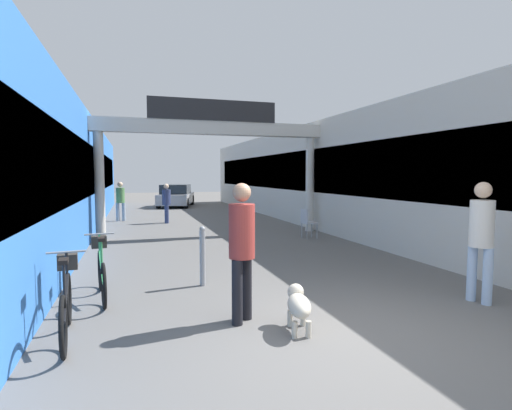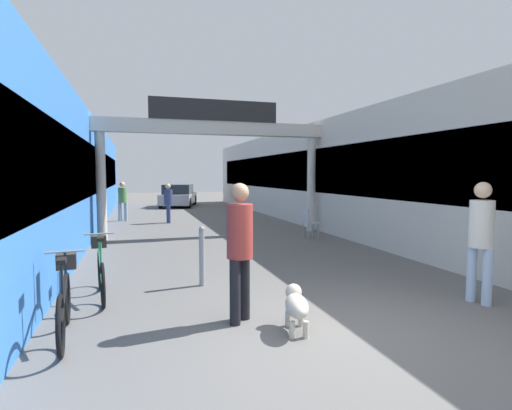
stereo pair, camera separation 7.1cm
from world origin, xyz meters
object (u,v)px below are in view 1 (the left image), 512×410
object	(u,v)px
pedestrian_carrying_crate	(166,201)
bicycle_black_nearest	(66,300)
dog_on_leash	(298,304)
pedestrian_elderly_walking	(120,199)
parked_car_silver	(176,196)
bollard_post_metal	(203,256)
cafe_chair_aluminium_nearer	(307,220)
bicycle_green_second	(101,270)
pedestrian_with_dog	(242,242)
pedestrian_companion	(481,233)

from	to	relation	value
pedestrian_carrying_crate	bicycle_black_nearest	world-z (taller)	pedestrian_carrying_crate
dog_on_leash	bicycle_black_nearest	bearing A→B (deg)	166.62
pedestrian_elderly_walking	dog_on_leash	distance (m)	13.22
parked_car_silver	bollard_post_metal	bearing A→B (deg)	-94.46
bicycle_black_nearest	parked_car_silver	distance (m)	19.60
pedestrian_carrying_crate	parked_car_silver	distance (m)	8.36
bicycle_black_nearest	cafe_chair_aluminium_nearer	distance (m)	8.28
pedestrian_carrying_crate	parked_car_silver	bearing A→B (deg)	81.53
dog_on_leash	pedestrian_elderly_walking	bearing A→B (deg)	100.56
bicycle_green_second	dog_on_leash	bearing A→B (deg)	-41.64
dog_on_leash	bollard_post_metal	bearing A→B (deg)	108.94
dog_on_leash	bicycle_green_second	world-z (taller)	bicycle_green_second
pedestrian_elderly_walking	cafe_chair_aluminium_nearer	bearing A→B (deg)	-49.42
pedestrian_with_dog	pedestrian_elderly_walking	bearing A→B (deg)	98.29
pedestrian_carrying_crate	bollard_post_metal	xyz separation A→B (m)	(-0.15, -9.38, -0.36)
bollard_post_metal	cafe_chair_aluminium_nearer	bearing A→B (deg)	47.22
dog_on_leash	pedestrian_carrying_crate	bearing A→B (deg)	93.19
pedestrian_elderly_walking	bicycle_black_nearest	bearing A→B (deg)	-91.38
dog_on_leash	bicycle_green_second	bearing A→B (deg)	138.36
bollard_post_metal	parked_car_silver	xyz separation A→B (m)	(1.38, 17.64, 0.11)
pedestrian_elderly_walking	bollard_post_metal	xyz separation A→B (m)	(1.62, -10.65, -0.40)
bicycle_green_second	pedestrian_with_dog	bearing A→B (deg)	-42.64
pedestrian_companion	pedestrian_elderly_walking	world-z (taller)	pedestrian_companion
pedestrian_carrying_crate	bollard_post_metal	distance (m)	9.38
pedestrian_companion	dog_on_leash	distance (m)	3.12
pedestrian_elderly_walking	cafe_chair_aluminium_nearer	size ratio (longest dim) A/B	1.83
bicycle_green_second	pedestrian_companion	bearing A→B (deg)	-19.97
pedestrian_carrying_crate	pedestrian_elderly_walking	world-z (taller)	pedestrian_elderly_walking
cafe_chair_aluminium_nearer	pedestrian_companion	bearing A→B (deg)	-90.62
pedestrian_companion	cafe_chair_aluminium_nearer	bearing A→B (deg)	89.38
pedestrian_elderly_walking	pedestrian_carrying_crate	bearing A→B (deg)	-35.81
pedestrian_companion	cafe_chair_aluminium_nearer	distance (m)	6.38
dog_on_leash	bollard_post_metal	distance (m)	2.47
pedestrian_with_dog	pedestrian_companion	world-z (taller)	same
pedestrian_with_dog	pedestrian_companion	bearing A→B (deg)	-4.64
pedestrian_companion	parked_car_silver	size ratio (longest dim) A/B	0.42
pedestrian_companion	pedestrian_carrying_crate	bearing A→B (deg)	107.71
bicycle_black_nearest	bicycle_green_second	distance (m)	1.54
pedestrian_with_dog	bollard_post_metal	distance (m)	1.94
pedestrian_companion	pedestrian_elderly_walking	size ratio (longest dim) A/B	1.12
pedestrian_companion	pedestrian_carrying_crate	distance (m)	12.10
dog_on_leash	bicycle_black_nearest	size ratio (longest dim) A/B	0.44
dog_on_leash	pedestrian_companion	bearing A→B (deg)	3.35
pedestrian_with_dog	parked_car_silver	world-z (taller)	pedestrian_with_dog
parked_car_silver	pedestrian_carrying_crate	bearing A→B (deg)	-98.47
dog_on_leash	bicycle_black_nearest	distance (m)	2.79
pedestrian_elderly_walking	bollard_post_metal	size ratio (longest dim) A/B	1.56
dog_on_leash	bollard_post_metal	size ratio (longest dim) A/B	0.71
dog_on_leash	parked_car_silver	xyz separation A→B (m)	(0.58, 19.97, 0.32)
pedestrian_carrying_crate	bicycle_black_nearest	size ratio (longest dim) A/B	0.93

